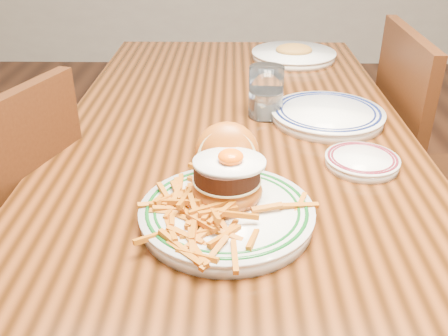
{
  "coord_description": "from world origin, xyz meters",
  "views": [
    {
      "loc": [
        -0.01,
        -1.11,
        1.25
      ],
      "look_at": [
        -0.02,
        -0.37,
        0.84
      ],
      "focal_mm": 40.0,
      "sensor_mm": 36.0,
      "label": 1
    }
  ],
  "objects_px": {
    "table": "(234,159)",
    "main_plate": "(227,197)",
    "side_plate": "(362,161)",
    "chair_right": "(428,176)"
  },
  "relations": [
    {
      "from": "table",
      "to": "main_plate",
      "type": "height_order",
      "value": "main_plate"
    },
    {
      "from": "table",
      "to": "main_plate",
      "type": "xyz_separation_m",
      "value": [
        -0.01,
        -0.38,
        0.13
      ]
    },
    {
      "from": "main_plate",
      "to": "side_plate",
      "type": "distance_m",
      "value": 0.34
    },
    {
      "from": "side_plate",
      "to": "main_plate",
      "type": "bearing_deg",
      "value": -140.18
    },
    {
      "from": "table",
      "to": "chair_right",
      "type": "relative_size",
      "value": 1.72
    },
    {
      "from": "main_plate",
      "to": "side_plate",
      "type": "relative_size",
      "value": 2.02
    },
    {
      "from": "side_plate",
      "to": "chair_right",
      "type": "bearing_deg",
      "value": 56.69
    },
    {
      "from": "chair_right",
      "to": "side_plate",
      "type": "height_order",
      "value": "chair_right"
    },
    {
      "from": "chair_right",
      "to": "main_plate",
      "type": "relative_size",
      "value": 3.01
    },
    {
      "from": "table",
      "to": "chair_right",
      "type": "distance_m",
      "value": 0.65
    }
  ]
}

